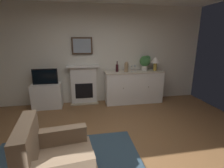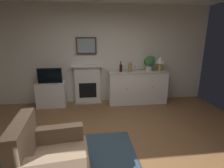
{
  "view_description": "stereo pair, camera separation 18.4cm",
  "coord_description": "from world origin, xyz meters",
  "px_view_note": "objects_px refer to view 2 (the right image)",
  "views": [
    {
      "loc": [
        -0.45,
        -2.26,
        1.79
      ],
      "look_at": [
        0.07,
        0.63,
        1.0
      ],
      "focal_mm": 26.88,
      "sensor_mm": 36.0,
      "label": 1
    },
    {
      "loc": [
        -0.27,
        -2.29,
        1.79
      ],
      "look_at": [
        0.07,
        0.63,
        1.0
      ],
      "focal_mm": 26.88,
      "sensor_mm": 36.0,
      "label": 2
    }
  ],
  "objects_px": {
    "framed_picture": "(86,46)",
    "wine_glass_left": "(136,67)",
    "vase_decorative": "(130,67)",
    "wine_glass_center": "(139,67)",
    "tv_cabinet": "(52,95)",
    "sideboard_cabinet": "(137,87)",
    "tv_set": "(50,76)",
    "armchair": "(49,160)",
    "potted_plant_small": "(150,62)",
    "wine_bottle": "(121,68)",
    "fireplace_unit": "(88,84)",
    "table_lamp": "(160,61)"
  },
  "relations": [
    {
      "from": "wine_glass_center",
      "to": "potted_plant_small",
      "type": "xyz_separation_m",
      "value": [
        0.31,
        0.02,
        0.13
      ]
    },
    {
      "from": "potted_plant_small",
      "to": "fireplace_unit",
      "type": "bearing_deg",
      "value": 175.68
    },
    {
      "from": "tv_cabinet",
      "to": "armchair",
      "type": "bearing_deg",
      "value": -77.98
    },
    {
      "from": "tv_set",
      "to": "fireplace_unit",
      "type": "bearing_deg",
      "value": 10.77
    },
    {
      "from": "wine_bottle",
      "to": "wine_glass_left",
      "type": "relative_size",
      "value": 1.76
    },
    {
      "from": "sideboard_cabinet",
      "to": "tv_cabinet",
      "type": "bearing_deg",
      "value": 179.64
    },
    {
      "from": "vase_decorative",
      "to": "tv_cabinet",
      "type": "distance_m",
      "value": 2.26
    },
    {
      "from": "sideboard_cabinet",
      "to": "tv_cabinet",
      "type": "height_order",
      "value": "sideboard_cabinet"
    },
    {
      "from": "framed_picture",
      "to": "wine_glass_center",
      "type": "relative_size",
      "value": 3.33
    },
    {
      "from": "wine_bottle",
      "to": "vase_decorative",
      "type": "bearing_deg",
      "value": -16.48
    },
    {
      "from": "armchair",
      "to": "framed_picture",
      "type": "bearing_deg",
      "value": 82.2
    },
    {
      "from": "wine_glass_left",
      "to": "table_lamp",
      "type": "bearing_deg",
      "value": 2.73
    },
    {
      "from": "tv_set",
      "to": "armchair",
      "type": "height_order",
      "value": "tv_set"
    },
    {
      "from": "wine_glass_left",
      "to": "tv_set",
      "type": "distance_m",
      "value": 2.31
    },
    {
      "from": "framed_picture",
      "to": "potted_plant_small",
      "type": "xyz_separation_m",
      "value": [
        1.75,
        -0.18,
        -0.44
      ]
    },
    {
      "from": "framed_picture",
      "to": "wine_glass_left",
      "type": "relative_size",
      "value": 3.33
    },
    {
      "from": "potted_plant_small",
      "to": "tv_set",
      "type": "bearing_deg",
      "value": -178.87
    },
    {
      "from": "table_lamp",
      "to": "wine_glass_left",
      "type": "distance_m",
      "value": 0.72
    },
    {
      "from": "wine_glass_center",
      "to": "tv_cabinet",
      "type": "relative_size",
      "value": 0.22
    },
    {
      "from": "wine_bottle",
      "to": "vase_decorative",
      "type": "relative_size",
      "value": 1.03
    },
    {
      "from": "wine_bottle",
      "to": "vase_decorative",
      "type": "height_order",
      "value": "wine_bottle"
    },
    {
      "from": "framed_picture",
      "to": "vase_decorative",
      "type": "bearing_deg",
      "value": -13.13
    },
    {
      "from": "wine_bottle",
      "to": "sideboard_cabinet",
      "type": "bearing_deg",
      "value": -2.59
    },
    {
      "from": "table_lamp",
      "to": "potted_plant_small",
      "type": "xyz_separation_m",
      "value": [
        -0.28,
        0.05,
        -0.02
      ]
    },
    {
      "from": "fireplace_unit",
      "to": "table_lamp",
      "type": "relative_size",
      "value": 2.75
    },
    {
      "from": "framed_picture",
      "to": "table_lamp",
      "type": "height_order",
      "value": "framed_picture"
    },
    {
      "from": "wine_glass_left",
      "to": "vase_decorative",
      "type": "xyz_separation_m",
      "value": [
        -0.16,
        -0.02,
        0.02
      ]
    },
    {
      "from": "tv_set",
      "to": "potted_plant_small",
      "type": "xyz_separation_m",
      "value": [
        2.72,
        0.05,
        0.32
      ]
    },
    {
      "from": "table_lamp",
      "to": "wine_glass_center",
      "type": "distance_m",
      "value": 0.61
    },
    {
      "from": "fireplace_unit",
      "to": "potted_plant_small",
      "type": "relative_size",
      "value": 2.56
    },
    {
      "from": "wine_bottle",
      "to": "tv_cabinet",
      "type": "distance_m",
      "value": 2.02
    },
    {
      "from": "vase_decorative",
      "to": "potted_plant_small",
      "type": "xyz_separation_m",
      "value": [
        0.58,
        0.1,
        0.12
      ]
    },
    {
      "from": "sideboard_cabinet",
      "to": "tv_set",
      "type": "relative_size",
      "value": 2.67
    },
    {
      "from": "framed_picture",
      "to": "wine_glass_center",
      "type": "bearing_deg",
      "value": -7.78
    },
    {
      "from": "fireplace_unit",
      "to": "table_lamp",
      "type": "distance_m",
      "value": 2.14
    },
    {
      "from": "framed_picture",
      "to": "wine_glass_center",
      "type": "distance_m",
      "value": 1.56
    },
    {
      "from": "table_lamp",
      "to": "wine_glass_center",
      "type": "relative_size",
      "value": 2.42
    },
    {
      "from": "wine_glass_center",
      "to": "wine_glass_left",
      "type": "bearing_deg",
      "value": -151.87
    },
    {
      "from": "sideboard_cabinet",
      "to": "wine_bottle",
      "type": "height_order",
      "value": "wine_bottle"
    },
    {
      "from": "wine_glass_center",
      "to": "tv_cabinet",
      "type": "height_order",
      "value": "wine_glass_center"
    },
    {
      "from": "fireplace_unit",
      "to": "wine_bottle",
      "type": "xyz_separation_m",
      "value": [
        0.92,
        -0.16,
        0.48
      ]
    },
    {
      "from": "sideboard_cabinet",
      "to": "potted_plant_small",
      "type": "height_order",
      "value": "potted_plant_small"
    },
    {
      "from": "wine_glass_left",
      "to": "vase_decorative",
      "type": "relative_size",
      "value": 0.59
    },
    {
      "from": "tv_set",
      "to": "potted_plant_small",
      "type": "bearing_deg",
      "value": 1.13
    },
    {
      "from": "tv_cabinet",
      "to": "framed_picture",
      "type": "bearing_deg",
      "value": 12.01
    },
    {
      "from": "framed_picture",
      "to": "sideboard_cabinet",
      "type": "bearing_deg",
      "value": -8.96
    },
    {
      "from": "wine_bottle",
      "to": "tv_cabinet",
      "type": "relative_size",
      "value": 0.39
    },
    {
      "from": "sideboard_cabinet",
      "to": "wine_glass_center",
      "type": "distance_m",
      "value": 0.58
    },
    {
      "from": "fireplace_unit",
      "to": "tv_set",
      "type": "bearing_deg",
      "value": -169.23
    },
    {
      "from": "wine_glass_left",
      "to": "potted_plant_small",
      "type": "xyz_separation_m",
      "value": [
        0.42,
        0.08,
        0.13
      ]
    }
  ]
}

